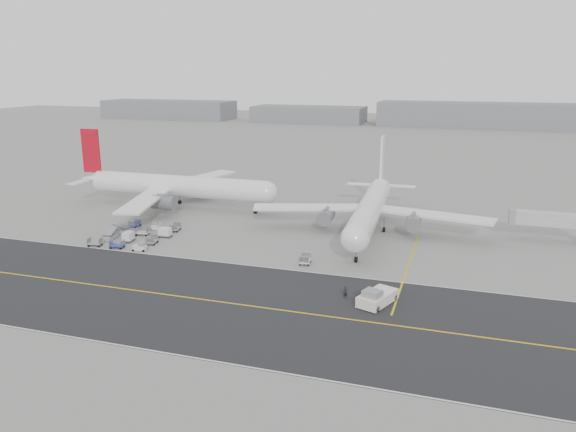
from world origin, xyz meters
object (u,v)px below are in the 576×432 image
(jet_bridge, at_px, (552,221))
(airliner_a, at_px, (174,186))
(airliner_b, at_px, (370,208))
(pushback_tug, at_px, (377,297))
(ground_crew_a, at_px, (345,292))

(jet_bridge, bearing_deg, airliner_a, 177.89)
(airliner_b, bearing_deg, pushback_tug, -81.75)
(airliner_b, distance_m, jet_bridge, 34.85)
(airliner_a, relative_size, pushback_tug, 5.96)
(pushback_tug, xyz_separation_m, ground_crew_a, (-4.75, 0.86, -0.14))
(airliner_a, bearing_deg, ground_crew_a, -129.88)
(airliner_b, xyz_separation_m, pushback_tug, (7.47, -36.93, -3.95))
(airliner_a, relative_size, ground_crew_a, 29.24)
(jet_bridge, height_order, ground_crew_a, jet_bridge)
(jet_bridge, bearing_deg, ground_crew_a, -128.88)
(airliner_b, relative_size, ground_crew_a, 27.67)
(airliner_b, height_order, ground_crew_a, airliner_b)
(airliner_a, height_order, airliner_b, airliner_a)
(pushback_tug, bearing_deg, ground_crew_a, -169.59)
(airliner_a, distance_m, airliner_b, 49.54)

